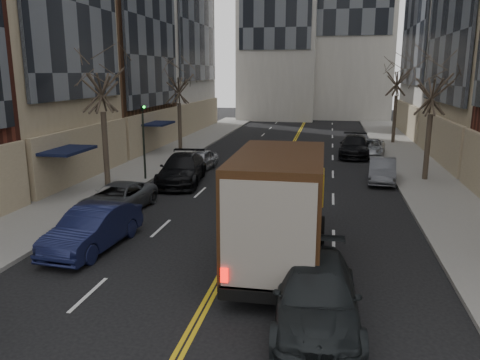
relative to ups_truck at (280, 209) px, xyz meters
The scene contains 18 objects.
sidewalk_left 19.25m from the ups_truck, 123.92° to the left, with size 4.00×66.00×0.15m, color slate.
sidewalk_right 17.60m from the ups_truck, 65.32° to the left, with size 4.00×66.00×0.15m, color slate.
tree_lf_mid 14.52m from the ups_truck, 139.70° to the left, with size 3.20×3.20×8.91m.
tree_lf_far 24.62m from the ups_truck, 115.60° to the left, with size 3.20×3.20×8.12m.
tree_rt_mid 16.17m from the ups_truck, 62.92° to the left, with size 3.20×3.20×8.32m.
tree_rt_far 30.14m from the ups_truck, 76.19° to the left, with size 3.20×3.20×9.11m.
traffic_signal 14.22m from the ups_truck, 129.83° to the left, with size 0.29×0.26×4.70m.
ups_truck is the anchor object (origin of this frame).
observer_sedan 3.87m from the ups_truck, 69.14° to the right, with size 2.44×5.38×1.53m.
taxi 9.81m from the ups_truck, 101.82° to the left, with size 2.47×5.36×1.49m, color #FFB10A.
pedestrian 4.92m from the ups_truck, 91.14° to the left, with size 0.58×0.38×1.58m, color black.
parked_lf_b 6.90m from the ups_truck, behind, with size 1.63×4.68×1.54m, color #111535.
parked_lf_c 9.31m from the ups_truck, 149.37° to the left, with size 2.16×4.69×1.30m, color #44474B.
parked_lf_d 12.81m from the ups_truck, 122.17° to the left, with size 2.30×5.65×1.64m, color black.
parked_lf_e 16.09m from the ups_truck, 115.07° to the left, with size 1.56×3.87×1.32m, color #96979D.
parked_rt_a 14.11m from the ups_truck, 70.87° to the left, with size 1.47×4.22×1.39m, color #4D5055.
parked_rt_b 22.69m from the ups_truck, 78.27° to the left, with size 2.12×4.60×1.28m, color #ADB1B5.
parked_rt_c 22.03m from the ups_truck, 81.09° to the left, with size 2.20×5.41×1.57m, color black.
Camera 1 is at (3.16, -3.39, 6.28)m, focal length 35.00 mm.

